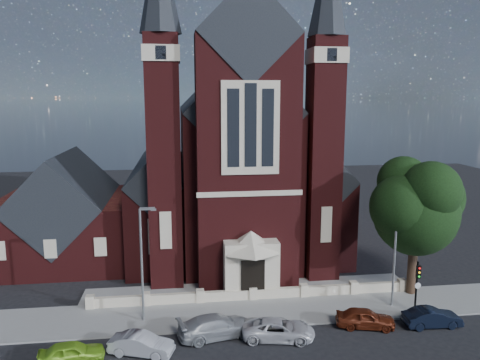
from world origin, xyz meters
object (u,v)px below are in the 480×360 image
at_px(car_silver_a, 141,344).
at_px(car_dark_red, 365,318).
at_px(parish_hall, 67,218).
at_px(street_lamp_left, 143,258).
at_px(church, 229,164).
at_px(car_navy, 432,318).
at_px(car_lime_van, 72,353).
at_px(street_tree, 419,209).
at_px(car_white_suv, 278,329).
at_px(street_lamp_right, 396,247).
at_px(traffic_signal, 417,281).
at_px(car_silver_b, 216,326).

height_order(car_silver_a, car_dark_red, car_dark_red).
xyz_separation_m(parish_hall, street_lamp_left, (8.09, -14.00, 0.59)).
height_order(church, car_navy, church).
bearing_deg(car_lime_van, street_tree, -84.75).
relative_size(parish_hall, car_dark_red, 3.15).
height_order(car_white_suv, car_navy, car_white_suv).
height_order(street_tree, street_lamp_right, street_tree).
xyz_separation_m(car_silver_a, car_white_suv, (8.55, 0.72, 0.00)).
height_order(parish_hall, street_lamp_left, parish_hall).
distance_m(traffic_signal, car_white_suv, 10.64).
distance_m(street_lamp_right, car_lime_van, 22.70).
height_order(church, street_lamp_right, church).
height_order(traffic_signal, car_white_suv, traffic_signal).
distance_m(car_lime_van, car_navy, 23.16).
height_order(street_lamp_right, car_navy, street_lamp_right).
bearing_deg(car_silver_a, car_navy, -69.45).
height_order(parish_hall, street_tree, street_tree).
bearing_deg(car_navy, street_lamp_right, 21.97).
xyz_separation_m(car_silver_a, car_dark_red, (14.65, 1.44, 0.02)).
bearing_deg(car_dark_red, church, 31.24).
relative_size(traffic_signal, car_white_suv, 0.86).
bearing_deg(street_tree, car_navy, -104.50).
distance_m(parish_hall, traffic_signal, 31.20).
xyz_separation_m(church, car_lime_van, (-11.79, -23.52, -7.55)).
xyz_separation_m(traffic_signal, car_white_suv, (-10.29, -1.89, -1.94)).
xyz_separation_m(street_lamp_left, car_silver_b, (4.70, -2.68, -3.88)).
relative_size(street_lamp_right, car_lime_van, 2.17).
bearing_deg(street_lamp_right, car_dark_red, -140.16).
xyz_separation_m(street_lamp_right, car_dark_red, (-3.28, -2.74, -3.94)).
height_order(street_lamp_left, car_silver_a, street_lamp_left).
relative_size(street_lamp_right, car_navy, 2.09).
xyz_separation_m(church, car_dark_red, (6.81, -21.68, -7.53)).
height_order(street_tree, car_silver_b, street_tree).
height_order(church, parish_hall, church).
bearing_deg(church, car_white_suv, -88.18).
bearing_deg(traffic_signal, parish_hall, 150.02).
bearing_deg(car_navy, car_white_suv, 92.27).
distance_m(church, car_lime_van, 27.37).
relative_size(car_silver_b, car_dark_red, 1.29).
relative_size(street_tree, car_navy, 2.76).
bearing_deg(street_lamp_left, car_silver_b, -29.71).
distance_m(street_tree, car_silver_a, 22.19).
relative_size(church, car_silver_b, 7.01).
bearing_deg(car_silver_b, church, -21.94).
relative_size(car_silver_b, car_navy, 1.29).
bearing_deg(car_navy, car_lime_van, 94.26).
xyz_separation_m(church, car_silver_a, (-7.84, -23.13, -7.55)).
bearing_deg(car_silver_b, street_lamp_left, 46.78).
relative_size(parish_hall, traffic_signal, 3.05).
bearing_deg(car_lime_van, parish_hall, 3.56).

